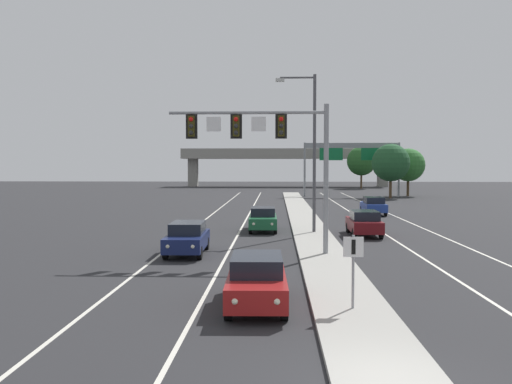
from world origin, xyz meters
name	(u,v)px	position (x,y,z in m)	size (l,w,h in m)	color
median_island	(319,247)	(0.00, 18.00, 0.07)	(2.40, 110.00, 0.15)	#9E9B93
lane_stripe_oncoming_center	(240,231)	(-4.70, 25.00, 0.00)	(0.14, 100.00, 0.01)	silver
lane_stripe_receding_center	(382,232)	(4.70, 25.00, 0.00)	(0.14, 100.00, 0.01)	silver
edge_stripe_left	(190,231)	(-8.00, 25.00, 0.00)	(0.14, 100.00, 0.01)	silver
edge_stripe_right	(433,232)	(8.00, 25.00, 0.00)	(0.14, 100.00, 0.01)	silver
overhead_signal_mast	(270,143)	(-2.59, 15.49, 5.51)	(7.71, 0.44, 7.20)	gray
median_sign_post	(353,261)	(0.02, 5.52, 1.59)	(0.60, 0.10, 2.20)	gray
street_lamp_median	(311,143)	(-0.07, 23.87, 5.79)	(2.58, 0.28, 10.00)	#4C4C51
car_oncoming_red	(257,280)	(-2.89, 6.21, 0.82)	(1.91, 4.51, 1.58)	maroon
car_oncoming_navy	(187,238)	(-6.69, 15.90, 0.82)	(1.89, 4.50, 1.58)	#141E4C
car_oncoming_green	(263,219)	(-3.16, 25.35, 0.82)	(1.90, 4.50, 1.58)	#195633
car_receding_darkred	(364,223)	(3.23, 23.22, 0.82)	(1.87, 4.49, 1.58)	#5B0F14
car_receding_blue	(373,205)	(6.40, 37.54, 0.82)	(1.88, 4.50, 1.58)	navy
highway_sign_gantry	(352,152)	(8.20, 64.39, 6.16)	(13.28, 0.42, 7.50)	gray
overpass_bridge	(287,158)	(0.00, 98.49, 5.78)	(42.40, 6.40, 7.65)	gray
tree_far_right_c	(391,163)	(12.85, 61.02, 4.69)	(4.97, 4.97, 7.19)	#4C3823
tree_far_right_b	(361,161)	(13.56, 89.80, 5.12)	(5.41, 5.41, 7.83)	#4C3823
tree_far_right_a	(408,165)	(16.39, 66.13, 4.40)	(4.66, 4.66, 6.74)	#4C3823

